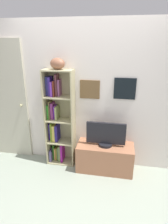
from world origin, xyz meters
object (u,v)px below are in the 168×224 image
at_px(tv_stand, 105,157).
at_px(door, 6,102).
at_px(bookshelf, 58,121).
at_px(football, 57,64).
at_px(television, 106,135).

xyz_separation_m(tv_stand, door, (-1.77, 0.18, 0.81)).
bearing_deg(bookshelf, football, -31.09).
bearing_deg(football, tv_stand, -5.74).
height_order(tv_stand, door, door).
height_order(football, tv_stand, football).
distance_m(bookshelf, television, 0.84).
bearing_deg(television, football, 174.35).
relative_size(tv_stand, door, 0.44).
relative_size(bookshelf, tv_stand, 1.79).
relative_size(television, door, 0.30).
relative_size(football, door, 0.12).
distance_m(bookshelf, tv_stand, 0.99).
bearing_deg(tv_stand, football, 174.26).
bearing_deg(bookshelf, tv_stand, -7.49).
distance_m(television, door, 1.82).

